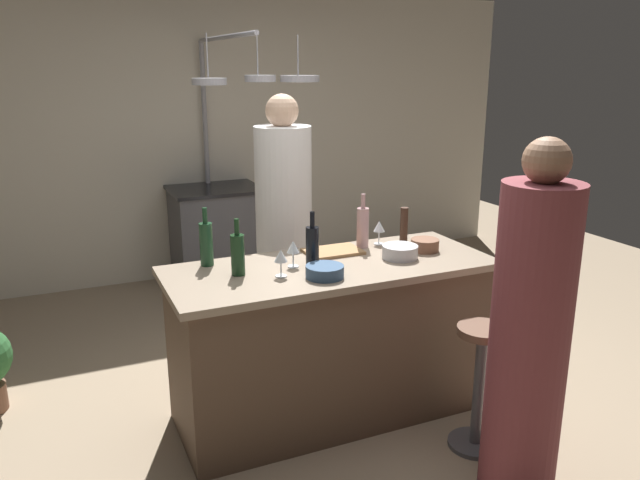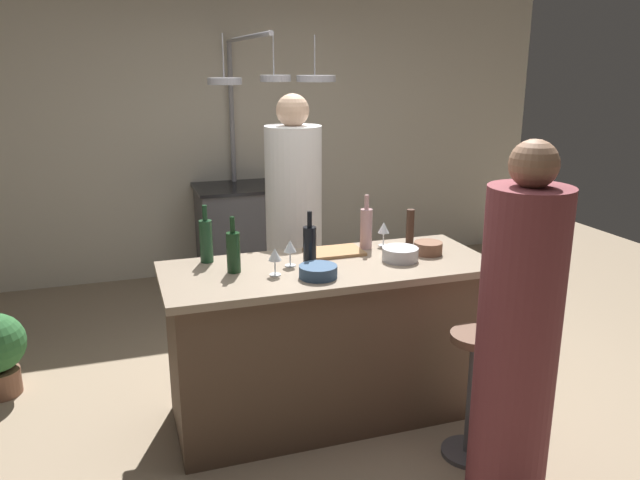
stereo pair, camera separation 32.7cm
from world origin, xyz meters
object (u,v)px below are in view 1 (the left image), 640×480
Objects in this scene: wine_bottle_green at (206,243)px; wine_glass_near_left_guest at (281,257)px; stove_range at (217,236)px; bar_stool_right at (479,382)px; pepper_mill at (404,224)px; wine_bottle_red at (238,254)px; wine_glass_near_right_guest at (293,248)px; chef at (284,238)px; wine_glass_by_chef at (379,227)px; mixing_bowl_blue at (325,271)px; mixing_bowl_wooden at (425,245)px; cutting_board at (333,251)px; wine_bottle_rose at (363,227)px; mixing_bowl_steel at (400,252)px; guest_right at (529,338)px; wine_bottle_dark at (312,245)px.

wine_glass_near_left_guest is (0.30, -0.34, -0.02)m from wine_bottle_green.
bar_stool_right is at bearing -79.76° from stove_range.
wine_bottle_red is (-1.12, -0.21, 0.01)m from pepper_mill.
chef is at bearing 72.52° from wine_glass_near_right_guest.
wine_bottle_green is 1.05m from wine_glass_by_chef.
chef is at bearing 80.59° from mixing_bowl_blue.
stove_range is at bearing 103.99° from mixing_bowl_wooden.
mixing_bowl_wooden is at bearing -11.68° from wine_bottle_green.
pepper_mill is (0.56, -0.62, 0.18)m from chef.
chef reaches higher than stove_range.
mixing_bowl_blue is at bearing -149.68° from pepper_mill.
wine_bottle_green reaches higher than wine_glass_near_right_guest.
cutting_board is 0.35m from wine_glass_near_right_guest.
wine_bottle_rose reaches higher than mixing_bowl_steel.
chef is at bearing 108.68° from bar_stool_right.
chef is 1.02m from mixing_bowl_wooden.
guest_right reaches higher than stove_range.
mixing_bowl_wooden reaches higher than stove_range.
guest_right is 1.24m from pepper_mill.
bar_stool_right is 0.84m from mixing_bowl_wooden.
wine_bottle_red is 1.49× the size of mixing_bowl_steel.
cutting_board is 0.51m from wine_glass_near_left_guest.
wine_bottle_red is 0.92m from mixing_bowl_steel.
guest_right is 11.42× the size of wine_glass_near_right_guest.
bar_stool_right is at bearing 85.56° from guest_right.
wine_bottle_rose is 0.38m from mixing_bowl_wooden.
wine_glass_near_left_guest is 0.17m from wine_glass_near_right_guest.
wine_bottle_dark is 2.05× the size of wine_glass_near_left_guest.
mixing_bowl_steel reaches higher than bar_stool_right.
mixing_bowl_blue reaches higher than cutting_board.
wine_bottle_dark is (-0.63, 0.99, 0.24)m from guest_right.
stove_range is at bearing 98.79° from guest_right.
wine_bottle_green reaches higher than wine_bottle_dark.
wine_bottle_red is at bearing -167.09° from wine_bottle_rose.
wine_glass_near_left_guest is (-0.63, -0.31, -0.02)m from wine_bottle_rose.
wine_bottle_dark is 0.57m from wine_glass_by_chef.
wine_bottle_rose reaches higher than pepper_mill.
cutting_board is at bearing 141.36° from mixing_bowl_steel.
mixing_bowl_blue is at bearing 129.40° from guest_right.
cutting_board is 0.25m from wine_bottle_rose.
mixing_bowl_wooden reaches higher than mixing_bowl_blue.
bar_stool_right is (0.50, -1.48, -0.45)m from chef.
wine_glass_by_chef is at bearing 84.55° from mixing_bowl_steel.
wine_bottle_rose is 1.08× the size of wine_bottle_red.
stove_range is 2.78× the size of wine_bottle_green.
chef reaches higher than wine_bottle_dark.
mixing_bowl_steel is at bearing 97.77° from guest_right.
wine_glass_by_chef is 0.66m from wine_glass_near_right_guest.
wine_bottle_red reaches higher than mixing_bowl_blue.
mixing_bowl_blue is (-0.67, 0.44, 0.56)m from bar_stool_right.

